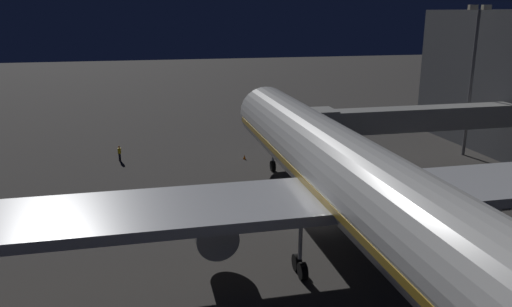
% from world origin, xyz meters
% --- Properties ---
extents(ground_plane, '(320.00, 320.00, 0.00)m').
position_xyz_m(ground_plane, '(0.00, 0.00, 0.00)').
color(ground_plane, '#383533').
extents(airliner_at_gate, '(58.09, 62.44, 19.84)m').
position_xyz_m(airliner_at_gate, '(-0.00, 9.16, 6.06)').
color(airliner_at_gate, silver).
rests_on(airliner_at_gate, ground_plane).
extents(jet_bridge, '(24.96, 3.40, 7.69)m').
position_xyz_m(jet_bridge, '(-13.22, -11.07, 6.15)').
color(jet_bridge, '#9E9E99').
rests_on(jet_bridge, ground_plane).
extents(apron_floodlight_mast, '(2.90, 0.50, 18.44)m').
position_xyz_m(apron_floodlight_mast, '(-25.50, -16.16, 10.67)').
color(apron_floodlight_mast, '#59595E').
rests_on(apron_floodlight_mast, ground_plane).
extents(ground_crew_by_tug, '(0.40, 0.40, 1.89)m').
position_xyz_m(ground_crew_by_tug, '(17.25, -23.07, 1.04)').
color(ground_crew_by_tug, black).
rests_on(ground_crew_by_tug, ground_plane).
extents(traffic_cone_nose_port, '(0.36, 0.36, 0.55)m').
position_xyz_m(traffic_cone_nose_port, '(-2.20, -20.39, 0.28)').
color(traffic_cone_nose_port, orange).
rests_on(traffic_cone_nose_port, ground_plane).
extents(traffic_cone_nose_starboard, '(0.36, 0.36, 0.55)m').
position_xyz_m(traffic_cone_nose_starboard, '(2.20, -20.39, 0.28)').
color(traffic_cone_nose_starboard, orange).
rests_on(traffic_cone_nose_starboard, ground_plane).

